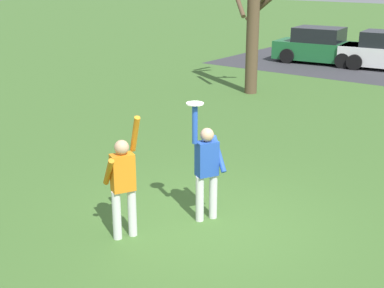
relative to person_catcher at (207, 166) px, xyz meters
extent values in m
plane|color=#426B2D|center=(0.16, -0.16, -0.98)|extent=(120.00, 120.00, 0.00)
cylinder|color=silver|center=(0.06, 0.12, -0.57)|extent=(0.14, 0.14, 0.82)
cylinder|color=silver|center=(-0.06, -0.12, -0.57)|extent=(0.14, 0.14, 0.82)
cube|color=#234CB2|center=(0.00, 0.00, 0.14)|extent=(0.36, 0.42, 0.60)
sphere|color=tan|center=(0.00, 0.00, 0.55)|extent=(0.23, 0.23, 0.23)
cylinder|color=#234CB2|center=(0.10, 0.20, 0.19)|extent=(0.45, 0.29, 0.59)
cylinder|color=#234CB2|center=(-0.10, -0.20, 0.77)|extent=(0.09, 0.09, 0.66)
cylinder|color=silver|center=(-0.74, -1.43, -0.57)|extent=(0.14, 0.14, 0.82)
cylinder|color=silver|center=(-0.62, -1.20, -0.57)|extent=(0.14, 0.14, 0.82)
cube|color=orange|center=(-0.68, -1.31, 0.14)|extent=(0.36, 0.42, 0.60)
sphere|color=tan|center=(-0.68, -1.31, 0.55)|extent=(0.23, 0.23, 0.23)
cylinder|color=orange|center=(-0.78, -1.51, 0.19)|extent=(0.45, 0.29, 0.59)
cylinder|color=orange|center=(-0.58, -1.11, 0.74)|extent=(0.33, 0.22, 0.65)
cylinder|color=white|center=(-0.10, -0.20, 1.11)|extent=(0.28, 0.28, 0.02)
cube|color=#1E6633|center=(-5.07, 16.15, -0.43)|extent=(4.26, 2.21, 0.80)
cube|color=black|center=(-5.22, 16.14, 0.29)|extent=(2.26, 1.85, 0.64)
cylinder|color=black|center=(-3.90, 17.19, -0.65)|extent=(0.68, 0.29, 0.66)
cylinder|color=black|center=(-3.72, 15.38, -0.65)|extent=(0.68, 0.29, 0.66)
cylinder|color=black|center=(-6.43, 16.93, -0.65)|extent=(0.68, 0.29, 0.66)
cylinder|color=black|center=(-6.25, 15.12, -0.65)|extent=(0.68, 0.29, 0.66)
cylinder|color=black|center=(-3.37, 17.15, -0.65)|extent=(0.68, 0.29, 0.66)
cylinder|color=black|center=(-3.18, 15.34, -0.65)|extent=(0.68, 0.29, 0.66)
cylinder|color=brown|center=(-4.45, 8.91, 1.61)|extent=(0.42, 0.42, 5.19)
cylinder|color=brown|center=(-4.77, 8.54, 2.03)|extent=(0.91, 0.82, 0.83)
cylinder|color=brown|center=(-4.45, 9.55, 1.96)|extent=(1.37, 0.15, 1.13)
camera|label=1|loc=(4.83, -6.84, 3.18)|focal=49.76mm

